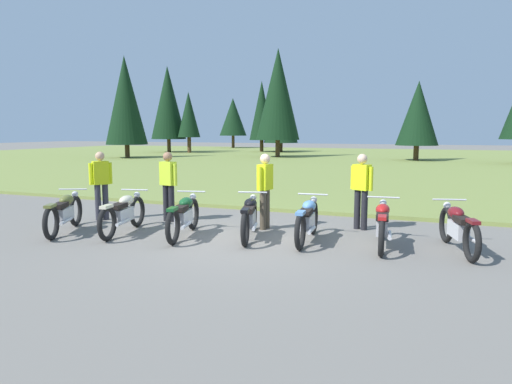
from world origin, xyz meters
TOP-DOWN VIEW (x-y plane):
  - ground_plane at (0.00, 0.00)m, footprint 140.00×140.00m
  - grass_moorland at (0.00, 25.31)m, footprint 80.00×44.00m
  - forest_treeline at (-4.22, 28.95)m, footprint 46.08×25.62m
  - motorcycle_olive at (-3.90, -0.70)m, footprint 0.99×1.97m
  - motorcycle_cream at (-2.66, -0.32)m, footprint 0.71×2.08m
  - motorcycle_british_green at (-1.32, -0.11)m, footprint 0.74×2.07m
  - motorcycle_black at (-0.00, 0.25)m, footprint 0.78×2.05m
  - motorcycle_sky_blue at (1.17, 0.39)m, footprint 0.62×2.10m
  - motorcycle_red at (2.59, 0.46)m, footprint 0.62×2.10m
  - motorcycle_maroon at (3.90, 0.61)m, footprint 0.78×2.05m
  - rider_in_hivis_vest at (-4.08, 0.72)m, footprint 0.39×0.46m
  - rider_checking_bike at (-2.47, 1.17)m, footprint 0.54×0.29m
  - rider_near_row_end at (-0.01, 1.17)m, footprint 0.27×0.54m
  - rider_with_back_turned at (1.98, 1.90)m, footprint 0.51×0.35m

SIDE VIEW (x-z plane):
  - ground_plane at x=0.00m, z-range 0.00..0.00m
  - grass_moorland at x=0.00m, z-range 0.00..0.10m
  - motorcycle_olive at x=-3.90m, z-range 0.00..0.88m
  - motorcycle_cream at x=-2.66m, z-range 0.00..0.88m
  - motorcycle_british_green at x=-1.32m, z-range 0.00..0.88m
  - motorcycle_black at x=0.00m, z-range 0.00..0.88m
  - motorcycle_sky_blue at x=1.17m, z-range 0.00..0.88m
  - motorcycle_red at x=2.59m, z-range 0.00..0.88m
  - motorcycle_maroon at x=3.90m, z-range 0.00..0.88m
  - rider_in_hivis_vest at x=-4.08m, z-range 0.11..1.78m
  - rider_checking_bike at x=-2.47m, z-range 0.11..1.78m
  - rider_near_row_end at x=-0.01m, z-range 0.11..1.78m
  - rider_with_back_turned at x=1.98m, z-range 0.11..1.78m
  - forest_treeline at x=-4.22m, z-range 0.03..8.70m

